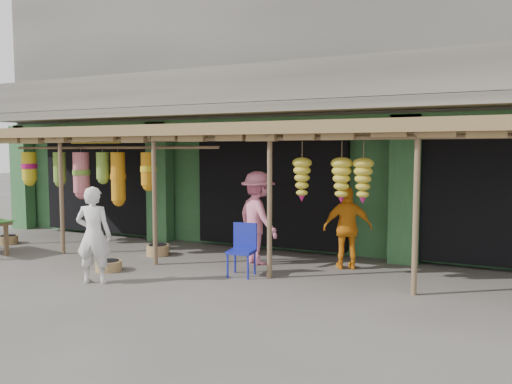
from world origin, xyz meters
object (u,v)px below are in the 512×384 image
at_px(person_vendor, 348,228).
at_px(person_front, 94,235).
at_px(blue_chair, 243,246).
at_px(person_shopper, 258,218).

bearing_deg(person_vendor, person_front, 14.23).
xyz_separation_m(blue_chair, person_front, (-2.08, -1.59, 0.31)).
xyz_separation_m(person_front, person_vendor, (3.70, 2.88, -0.04)).
bearing_deg(person_front, person_vendor, -162.07).
bearing_deg(person_vendor, blue_chair, 14.98).
distance_m(blue_chair, person_front, 2.63).
relative_size(blue_chair, person_vendor, 0.59).
relative_size(blue_chair, person_shopper, 0.51).
bearing_deg(person_shopper, blue_chair, 133.04).
xyz_separation_m(blue_chair, person_shopper, (-0.14, 0.96, 0.40)).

